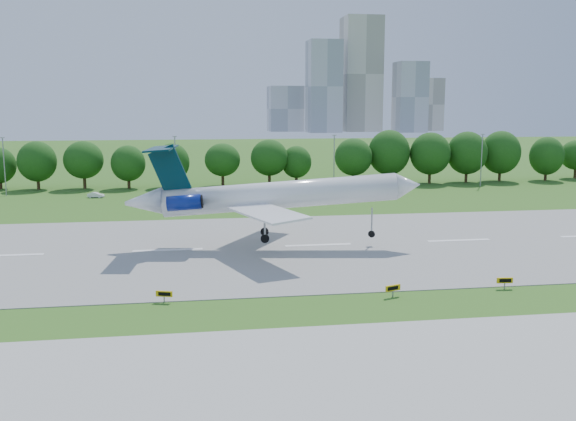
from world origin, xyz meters
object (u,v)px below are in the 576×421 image
at_px(airliner, 265,195).
at_px(service_vehicle_b, 215,193).
at_px(service_vehicle_a, 96,195).
at_px(taxi_sign_left, 164,294).

height_order(airliner, service_vehicle_b, airliner).
height_order(service_vehicle_a, service_vehicle_b, service_vehicle_b).
bearing_deg(taxi_sign_left, service_vehicle_a, 119.43).
relative_size(airliner, taxi_sign_left, 24.41).
bearing_deg(service_vehicle_a, taxi_sign_left, -154.07).
bearing_deg(taxi_sign_left, service_vehicle_b, 100.81).
xyz_separation_m(taxi_sign_left, service_vehicle_b, (7.66, 72.51, -0.26)).
relative_size(service_vehicle_a, service_vehicle_b, 0.96).
relative_size(airliner, service_vehicle_a, 11.94).
xyz_separation_m(airliner, service_vehicle_b, (-4.82, 49.78, -6.45)).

